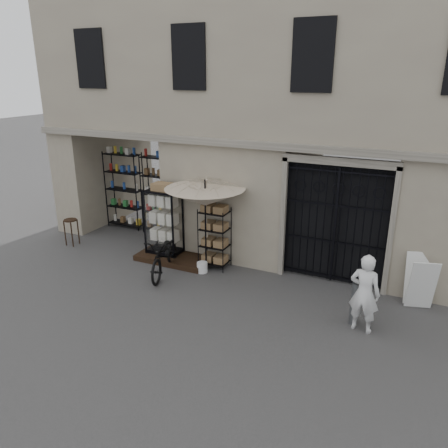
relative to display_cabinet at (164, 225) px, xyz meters
The scene contains 15 objects.
ground 3.35m from the display_cabinet, 31.49° to the right, with size 80.00×80.00×0.00m, color black.
main_building 5.05m from the display_cabinet, 40.32° to the left, with size 14.00×4.00×9.00m, color gray.
shop_recess 2.16m from the display_cabinet, 147.49° to the left, with size 3.00×1.70×3.00m, color black.
shop_shelving 2.45m from the display_cabinet, 138.15° to the left, with size 2.70×0.50×2.50m, color black.
iron_gate 4.56m from the display_cabinet, ahead, with size 2.50×0.21×3.00m.
step_platform 0.94m from the display_cabinet, 20.56° to the right, with size 2.00×0.90×0.15m, color black.
display_cabinet is the anchor object (origin of this frame).
wire_rack 1.54m from the display_cabinet, ahead, with size 0.85×0.74×1.62m.
market_umbrella 1.78m from the display_cabinet, ahead, with size 2.20×2.23×2.86m.
white_bucket 1.66m from the display_cabinet, 16.65° to the right, with size 0.28×0.28×0.27m, color white.
bicycle 1.41m from the display_cabinet, 57.18° to the right, with size 0.68×1.02×1.94m, color black.
wooden_stool 3.07m from the display_cabinet, behind, with size 0.46×0.46×0.79m.
steel_bollard 5.47m from the display_cabinet, 13.25° to the right, with size 0.17×0.17×0.91m, color slate.
shopkeeper 5.75m from the display_cabinet, 14.55° to the right, with size 0.59×1.62×0.39m, color silver.
easel_sign 6.47m from the display_cabinet, ahead, with size 0.70×0.76×1.16m.
Camera 1 is at (3.47, -7.74, 4.88)m, focal length 35.00 mm.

